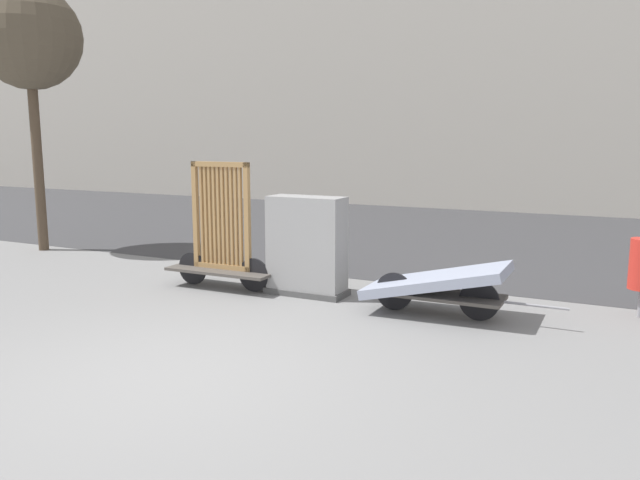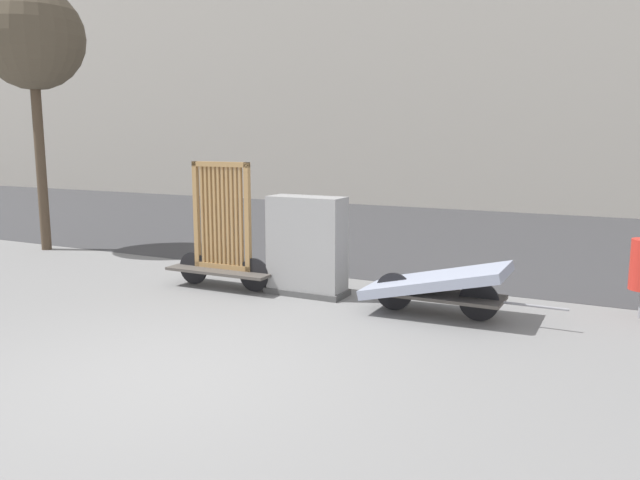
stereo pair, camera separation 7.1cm
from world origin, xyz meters
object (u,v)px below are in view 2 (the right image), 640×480
bike_cart_with_bedframe (223,244)px  utility_cabinet (307,249)px  bike_cart_with_mattress (436,284)px  street_tree (32,39)px

bike_cart_with_bedframe → utility_cabinet: 1.25m
bike_cart_with_mattress → street_tree: (-7.94, 1.00, 3.49)m
bike_cart_with_bedframe → bike_cart_with_mattress: bike_cart_with_bedframe is taller
bike_cart_with_mattress → street_tree: 8.73m
bike_cart_with_bedframe → street_tree: size_ratio=0.48×
bike_cart_with_bedframe → street_tree: (-4.85, 1.00, 3.25)m
bike_cart_with_bedframe → utility_cabinet: size_ratio=1.73×
bike_cart_with_bedframe → utility_cabinet: (1.24, 0.21, 0.00)m
bike_cart_with_bedframe → bike_cart_with_mattress: bearing=-0.7°
bike_cart_with_mattress → utility_cabinet: size_ratio=1.75×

